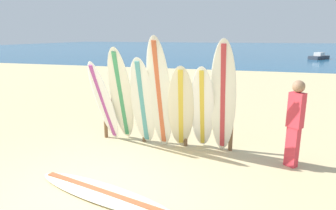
% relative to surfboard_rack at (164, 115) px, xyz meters
% --- Properties ---
extents(ground_plane, '(120.00, 120.00, 0.00)m').
position_rel_surfboard_rack_xyz_m(ground_plane, '(-0.46, -2.54, -0.71)').
color(ground_plane, '#CCB784').
extents(ocean_water, '(120.00, 80.00, 0.01)m').
position_rel_surfboard_rack_xyz_m(ocean_water, '(-0.46, 55.46, -0.70)').
color(ocean_water, '#1E5984').
rests_on(ocean_water, ground).
extents(surfboard_rack, '(3.18, 0.09, 1.12)m').
position_rel_surfboard_rack_xyz_m(surfboard_rack, '(0.00, 0.00, 0.00)').
color(surfboard_rack, brown).
rests_on(surfboard_rack, ground).
extents(surfboard_leaning_far_left, '(0.63, 0.92, 1.99)m').
position_rel_surfboard_rack_xyz_m(surfboard_leaning_far_left, '(-1.36, -0.35, 0.29)').
color(surfboard_leaning_far_left, white).
rests_on(surfboard_leaning_far_left, ground).
extents(surfboard_leaning_left, '(0.71, 1.21, 2.31)m').
position_rel_surfboard_rack_xyz_m(surfboard_leaning_left, '(-0.93, -0.33, 0.45)').
color(surfboard_leaning_left, silver).
rests_on(surfboard_leaning_left, ground).
extents(surfboard_leaning_center_left, '(0.57, 0.62, 2.08)m').
position_rel_surfboard_rack_xyz_m(surfboard_leaning_center_left, '(-0.43, -0.28, 0.33)').
color(surfboard_leaning_center_left, white).
rests_on(surfboard_leaning_center_left, ground).
extents(surfboard_leaning_center, '(0.61, 0.68, 2.53)m').
position_rel_surfboard_rack_xyz_m(surfboard_leaning_center, '(-0.00, -0.35, 0.56)').
color(surfboard_leaning_center, silver).
rests_on(surfboard_leaning_center, ground).
extents(surfboard_leaning_center_right, '(0.72, 0.98, 1.96)m').
position_rel_surfboard_rack_xyz_m(surfboard_leaning_center_right, '(0.48, -0.38, 0.27)').
color(surfboard_leaning_center_right, beige).
rests_on(surfboard_leaning_center_right, ground).
extents(surfboard_leaning_right, '(0.57, 0.97, 1.95)m').
position_rel_surfboard_rack_xyz_m(surfboard_leaning_right, '(0.93, -0.28, 0.27)').
color(surfboard_leaning_right, white).
rests_on(surfboard_leaning_right, ground).
extents(surfboard_leaning_far_right, '(0.54, 0.76, 2.48)m').
position_rel_surfboard_rack_xyz_m(surfboard_leaning_far_right, '(1.36, -0.32, 0.53)').
color(surfboard_leaning_far_right, white).
rests_on(surfboard_leaning_far_right, ground).
extents(surfboard_lying_on_sand, '(2.78, 1.19, 0.08)m').
position_rel_surfboard_rack_xyz_m(surfboard_lying_on_sand, '(-0.30, -2.48, -0.67)').
color(surfboard_lying_on_sand, beige).
rests_on(surfboard_lying_on_sand, ground).
extents(beachgoer_standing, '(0.32, 0.31, 1.71)m').
position_rel_surfboard_rack_xyz_m(beachgoer_standing, '(2.75, -0.49, 0.23)').
color(beachgoer_standing, '#D8333F').
rests_on(beachgoer_standing, ground).
extents(small_boat_offshore, '(2.45, 2.84, 0.71)m').
position_rel_surfboard_rack_xyz_m(small_boat_offshore, '(8.71, 28.40, -0.45)').
color(small_boat_offshore, '#333842').
rests_on(small_boat_offshore, ocean_water).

